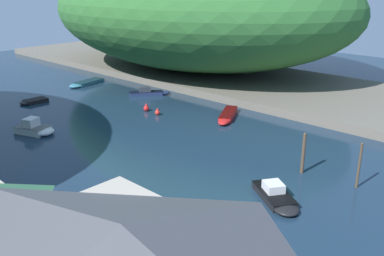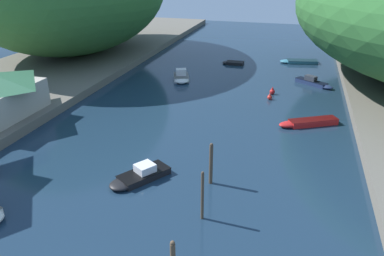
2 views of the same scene
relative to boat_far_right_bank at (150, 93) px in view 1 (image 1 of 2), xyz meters
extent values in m
plane|color=#192D42|center=(-12.04, -11.50, -0.39)|extent=(130.00, 130.00, 0.00)
cube|color=#666056|center=(14.73, -11.50, 0.11)|extent=(22.00, 120.00, 0.99)
ellipsoid|color=#2D662D|center=(15.83, 5.87, 10.04)|extent=(39.45, 55.23, 18.87)
cube|color=navy|center=(-0.46, 0.32, -0.11)|extent=(4.38, 3.55, 0.55)
ellipsoid|color=navy|center=(1.38, -0.95, -0.11)|extent=(2.51, 2.23, 0.55)
cube|color=black|center=(-0.46, 0.32, 0.18)|extent=(4.47, 3.62, 0.03)
cube|color=#333842|center=(-0.57, 0.40, 0.51)|extent=(1.78, 1.60, 0.68)
cube|color=black|center=(-13.39, -28.70, -0.13)|extent=(3.77, 4.40, 0.51)
ellipsoid|color=black|center=(-14.51, -30.40, -0.13)|extent=(2.58, 2.66, 0.51)
cube|color=black|center=(-13.39, -28.70, 0.14)|extent=(3.85, 4.49, 0.03)
cube|color=silver|center=(-13.32, -28.59, 0.45)|extent=(1.86, 1.90, 0.66)
cube|color=black|center=(-12.57, 8.19, -0.18)|extent=(2.81, 1.75, 0.42)
ellipsoid|color=black|center=(-13.97, 8.19, -0.18)|extent=(1.41, 1.66, 0.42)
cube|color=black|center=(-12.57, 8.19, 0.05)|extent=(2.87, 1.79, 0.03)
cube|color=white|center=(-18.53, -2.59, -0.05)|extent=(3.09, 3.80, 0.67)
ellipsoid|color=white|center=(-17.96, -4.13, -0.05)|extent=(2.42, 2.23, 0.67)
cube|color=#525252|center=(-18.53, -2.59, 0.30)|extent=(3.15, 3.88, 0.03)
cube|color=silver|center=(-18.56, -2.49, 0.74)|extent=(1.76, 1.58, 0.92)
cube|color=teal|center=(-1.87, 12.06, -0.14)|extent=(5.15, 2.84, 0.50)
ellipsoid|color=teal|center=(-4.26, 11.59, -0.14)|extent=(2.74, 2.27, 0.50)
cube|color=#132A33|center=(-1.87, 12.06, 0.13)|extent=(5.25, 2.89, 0.03)
cube|color=red|center=(-0.28, -13.99, -0.08)|extent=(5.17, 3.67, 0.61)
ellipsoid|color=red|center=(-2.54, -15.23, -0.08)|extent=(2.88, 2.37, 0.61)
cube|color=#450A0A|center=(-0.28, -13.99, 0.23)|extent=(5.27, 3.74, 0.03)
cylinder|color=#4C3D2D|center=(-7.60, -32.40, 1.39)|extent=(0.20, 0.20, 3.56)
sphere|color=#4C3D2D|center=(-7.60, -32.40, 3.21)|extent=(0.18, 0.18, 0.18)
cylinder|color=#4C3D2D|center=(-8.07, -27.98, 1.27)|extent=(0.29, 0.29, 3.32)
sphere|color=#4C3D2D|center=(-8.07, -27.98, 2.99)|extent=(0.26, 0.26, 0.26)
sphere|color=red|center=(-5.31, -5.32, -0.04)|extent=(0.68, 0.68, 0.68)
cone|color=red|center=(-5.31, -5.32, 0.47)|extent=(0.34, 0.34, 0.34)
sphere|color=red|center=(-5.43, -7.45, -0.09)|extent=(0.59, 0.59, 0.59)
cone|color=red|center=(-5.43, -7.45, 0.35)|extent=(0.30, 0.30, 0.30)
sphere|color=tan|center=(-29.36, -26.54, 2.18)|extent=(0.22, 0.22, 0.22)
camera|label=1|loc=(-37.74, -43.41, 14.67)|focal=40.00mm
camera|label=2|loc=(-2.57, -52.34, 15.72)|focal=35.00mm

